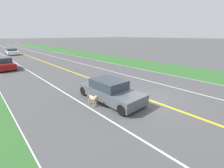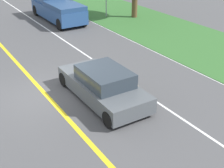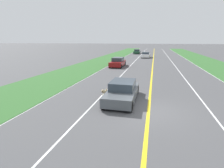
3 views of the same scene
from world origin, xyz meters
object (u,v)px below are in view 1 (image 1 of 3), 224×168
at_px(ego_car, 110,91).
at_px(car_trailing_mid, 12,52).
at_px(car_trailing_near, 4,64).
at_px(dog, 93,98).

height_order(ego_car, car_trailing_mid, ego_car).
bearing_deg(car_trailing_mid, car_trailing_near, 77.36).
relative_size(car_trailing_near, car_trailing_mid, 0.97).
bearing_deg(ego_car, car_trailing_mid, -90.02).
bearing_deg(car_trailing_mid, dog, 87.62).
xyz_separation_m(ego_car, car_trailing_near, (3.53, -15.57, 0.03)).
distance_m(car_trailing_near, car_trailing_mid, 16.21).
height_order(ego_car, dog, ego_car).
relative_size(ego_car, car_trailing_near, 0.98).
bearing_deg(car_trailing_near, car_trailing_mid, -102.64).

